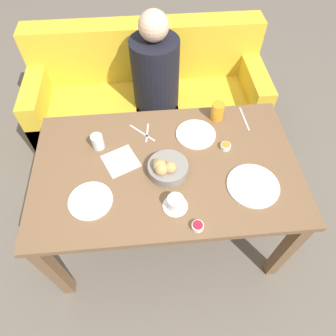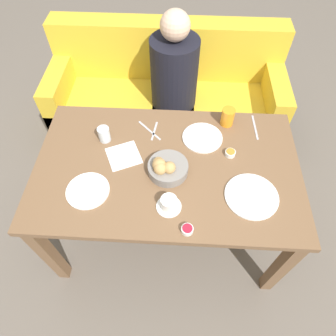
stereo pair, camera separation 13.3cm
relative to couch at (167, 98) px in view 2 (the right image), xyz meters
The scene contains 17 objects.
ground_plane 1.08m from the couch, 86.45° to the right, with size 10.00×10.00×0.00m, color #6B6056.
dining_table 1.09m from the couch, 86.45° to the right, with size 1.41×0.85×0.74m.
couch is the anchor object (origin of this frame).
seated_person 0.24m from the couch, 67.99° to the right, with size 0.34×0.44×1.13m.
bread_basket 1.18m from the couch, 86.75° to the right, with size 0.21×0.21×0.11m.
plate_near_left 1.33m from the couch, 104.83° to the right, with size 0.22×0.22×0.01m.
plate_near_right 1.37m from the couch, 67.80° to the right, with size 0.27×0.27×0.01m.
plate_far_center 0.97m from the couch, 73.04° to the right, with size 0.23×0.23×0.01m.
juice_glass 0.94m from the couch, 60.67° to the right, with size 0.08×0.08×0.11m.
water_tumbler 1.03m from the couch, 108.83° to the right, with size 0.07×0.07×0.09m.
coffee_cup 1.36m from the couch, 86.13° to the right, with size 0.12×0.12×0.07m.
jam_bowl_berry 1.48m from the couch, 82.79° to the right, with size 0.06×0.06×0.03m.
jam_bowl_honey 1.11m from the couch, 66.88° to the right, with size 0.06×0.06×0.03m.
fork_silver 0.90m from the couch, 93.84° to the right, with size 0.14×0.14×0.00m.
knife_silver 1.01m from the couch, 52.30° to the right, with size 0.02×0.19×0.00m.
spoon_coffee 0.90m from the couch, 91.73° to the right, with size 0.03×0.14×0.00m.
napkin 1.09m from the couch, 100.12° to the right, with size 0.22×0.22×0.00m.
Camera 2 is at (0.06, -0.94, 2.02)m, focal length 32.00 mm.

